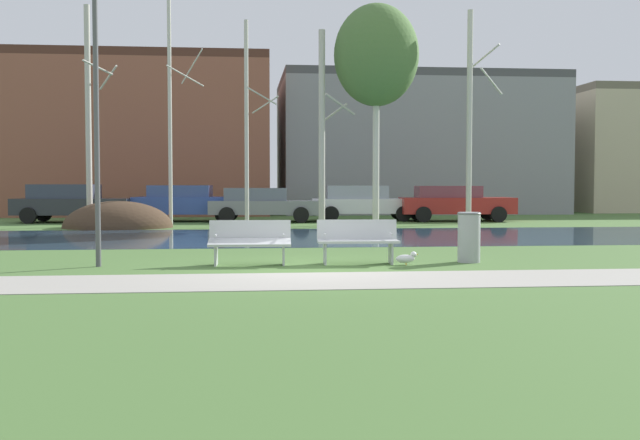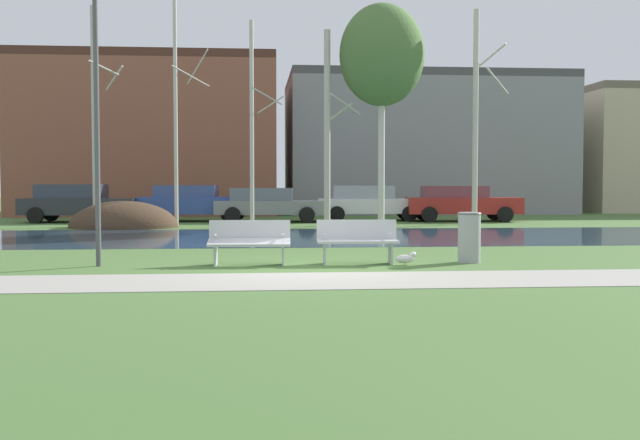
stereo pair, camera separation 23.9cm
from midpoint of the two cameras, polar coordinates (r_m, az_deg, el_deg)
ground_plane at (r=24.08m, az=-2.35°, el=-1.01°), size 120.00×120.00×0.00m
paved_path_strip at (r=12.48m, az=0.05°, el=-4.57°), size 60.00×2.17×0.01m
river_band at (r=22.52m, az=-2.17°, el=-1.27°), size 80.00×7.61×0.01m
soil_mound at (r=28.08m, az=-14.26°, el=-0.55°), size 3.87×3.09×1.91m
bench_left at (r=14.91m, az=-4.86°, el=-1.57°), size 1.62×0.63×0.87m
bench_right at (r=15.06m, az=3.27°, el=-1.52°), size 1.62×0.63×0.87m
trash_bin at (r=15.61m, az=11.56°, el=-1.22°), size 0.48×0.48×1.01m
seagull at (r=14.96m, az=6.92°, el=-2.87°), size 0.45×0.17×0.26m
streetlamp at (r=15.30m, az=-16.02°, el=11.12°), size 0.32×0.32×5.84m
birch_far_left at (r=29.23m, az=-16.28°, el=7.58°), size 1.20×1.99×8.05m
birch_left at (r=28.78m, az=-10.47°, el=8.26°), size 1.33×2.44×8.58m
birch_center_left at (r=27.85m, az=-4.83°, el=7.27°), size 1.24×2.26×7.46m
birch_center at (r=28.33m, az=0.84°, el=6.97°), size 1.36×2.18×7.23m
birch_center_right at (r=29.20m, az=4.90°, el=12.18°), size 3.18×3.18×8.30m
birch_right at (r=30.27m, az=11.87°, el=7.72°), size 1.39×2.43×8.26m
parked_van_nearest_dark at (r=32.22m, az=-17.46°, el=1.27°), size 4.70×2.29×1.54m
parked_sedan_second_blue at (r=31.90m, az=-9.26°, el=1.33°), size 4.57×2.27×1.50m
parked_hatch_third_grey at (r=31.11m, az=-3.69°, el=1.22°), size 4.57×2.16×1.39m
parked_wagon_fourth_white at (r=32.17m, az=3.92°, el=1.34°), size 4.64×2.19×1.48m
parked_suv_fifth_red at (r=32.13m, az=10.72°, el=1.30°), size 4.76×2.26×1.47m
building_brick_low at (r=40.94m, az=-12.19°, el=5.99°), size 12.58×9.56×7.83m
building_grey_warehouse at (r=42.56m, az=7.62°, el=5.52°), size 14.51×9.58×7.26m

